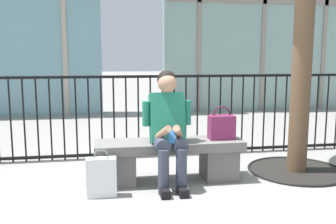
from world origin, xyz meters
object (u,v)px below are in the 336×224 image
object	(u,v)px
stone_bench	(170,157)
seated_person_with_phone	(168,125)
shopping_bag	(102,177)
handbag_on_bench	(222,127)

from	to	relation	value
stone_bench	seated_person_with_phone	xyz separation A→B (m)	(-0.04, -0.13, 0.38)
seated_person_with_phone	shopping_bag	xyz separation A→B (m)	(-0.69, -0.22, -0.45)
seated_person_with_phone	handbag_on_bench	distance (m)	0.63
handbag_on_bench	shopping_bag	distance (m)	1.41
stone_bench	seated_person_with_phone	size ratio (longest dim) A/B	1.32
seated_person_with_phone	shopping_bag	bearing A→B (deg)	-162.50
stone_bench	shopping_bag	xyz separation A→B (m)	(-0.73, -0.35, -0.07)
stone_bench	handbag_on_bench	size ratio (longest dim) A/B	4.36
stone_bench	handbag_on_bench	distance (m)	0.66
seated_person_with_phone	stone_bench	bearing A→B (deg)	74.53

